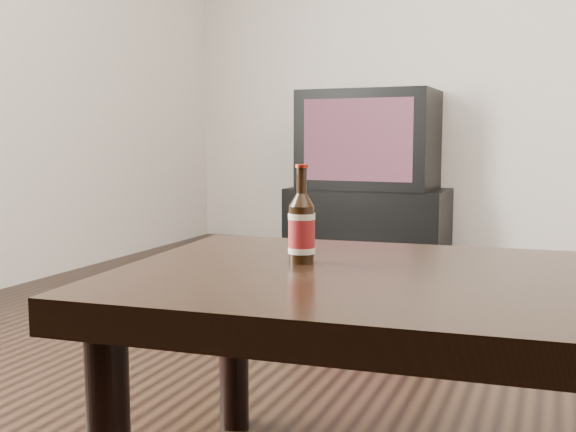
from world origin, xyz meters
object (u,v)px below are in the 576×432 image
at_px(tv, 369,140).
at_px(coffee_table, 453,310).
at_px(beer_bottle, 302,228).
at_px(tv_stand, 368,219).

bearing_deg(tv, coffee_table, -70.90).
distance_m(coffee_table, beer_bottle, 0.34).
distance_m(tv_stand, coffee_table, 3.22).
xyz_separation_m(coffee_table, beer_bottle, (-0.31, 0.03, 0.13)).
xyz_separation_m(tv_stand, tv, (-0.00, -0.00, 0.52)).
xyz_separation_m(tv, beer_bottle, (0.68, -3.02, -0.18)).
xyz_separation_m(tv_stand, beer_bottle, (0.68, -3.03, 0.35)).
height_order(tv_stand, coffee_table, coffee_table).
distance_m(tv_stand, tv, 0.52).
distance_m(tv, beer_bottle, 3.10).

